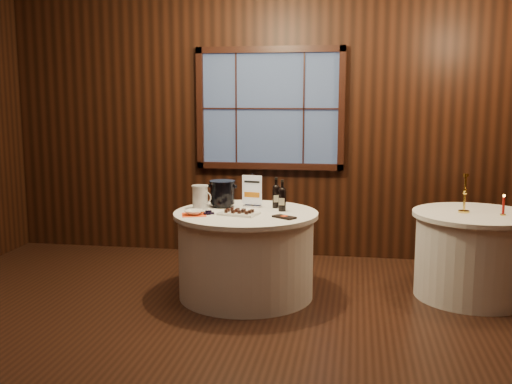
% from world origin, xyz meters
% --- Properties ---
extents(ground, '(6.00, 6.00, 0.00)m').
position_xyz_m(ground, '(0.00, 0.00, 0.00)').
color(ground, black).
rests_on(ground, ground).
extents(back_wall, '(6.00, 0.10, 3.00)m').
position_xyz_m(back_wall, '(0.00, 2.48, 1.54)').
color(back_wall, black).
rests_on(back_wall, ground).
extents(main_table, '(1.28, 1.28, 0.77)m').
position_xyz_m(main_table, '(0.00, 1.00, 0.39)').
color(main_table, silver).
rests_on(main_table, ground).
extents(side_table, '(1.08, 1.08, 0.77)m').
position_xyz_m(side_table, '(2.00, 1.30, 0.39)').
color(side_table, silver).
rests_on(side_table, ground).
extents(sign_stand, '(0.19, 0.12, 0.31)m').
position_xyz_m(sign_stand, '(0.01, 1.25, 0.87)').
color(sign_stand, '#BBBAC2').
rests_on(sign_stand, main_table).
extents(port_bottle_left, '(0.07, 0.08, 0.28)m').
position_xyz_m(port_bottle_left, '(0.24, 1.24, 0.89)').
color(port_bottle_left, black).
rests_on(port_bottle_left, main_table).
extents(port_bottle_right, '(0.07, 0.07, 0.28)m').
position_xyz_m(port_bottle_right, '(0.31, 1.10, 0.89)').
color(port_bottle_right, black).
rests_on(port_bottle_right, main_table).
extents(ice_bucket, '(0.24, 0.24, 0.24)m').
position_xyz_m(ice_bucket, '(-0.26, 1.21, 0.90)').
color(ice_bucket, black).
rests_on(ice_bucket, main_table).
extents(chocolate_plate, '(0.37, 0.29, 0.05)m').
position_xyz_m(chocolate_plate, '(-0.04, 0.87, 0.79)').
color(chocolate_plate, white).
rests_on(chocolate_plate, main_table).
extents(chocolate_box, '(0.22, 0.19, 0.02)m').
position_xyz_m(chocolate_box, '(0.37, 0.79, 0.78)').
color(chocolate_box, black).
rests_on(chocolate_box, main_table).
extents(grape_bunch, '(0.15, 0.09, 0.04)m').
position_xyz_m(grape_bunch, '(-0.30, 0.81, 0.79)').
color(grape_bunch, black).
rests_on(grape_bunch, main_table).
extents(glass_pitcher, '(0.20, 0.15, 0.22)m').
position_xyz_m(glass_pitcher, '(-0.44, 1.08, 0.88)').
color(glass_pitcher, silver).
rests_on(glass_pitcher, main_table).
extents(orange_napkin, '(0.26, 0.26, 0.00)m').
position_xyz_m(orange_napkin, '(-0.42, 0.79, 0.77)').
color(orange_napkin, '#FF4515').
rests_on(orange_napkin, main_table).
extents(cracker_bowl, '(0.17, 0.17, 0.04)m').
position_xyz_m(cracker_bowl, '(-0.42, 0.79, 0.79)').
color(cracker_bowl, white).
rests_on(cracker_bowl, orange_napkin).
extents(brass_candlestick, '(0.10, 0.10, 0.35)m').
position_xyz_m(brass_candlestick, '(1.90, 1.29, 0.90)').
color(brass_candlestick, gold).
rests_on(brass_candlestick, side_table).
extents(red_candle, '(0.05, 0.05, 0.18)m').
position_xyz_m(red_candle, '(2.21, 1.21, 0.84)').
color(red_candle, gold).
rests_on(red_candle, side_table).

